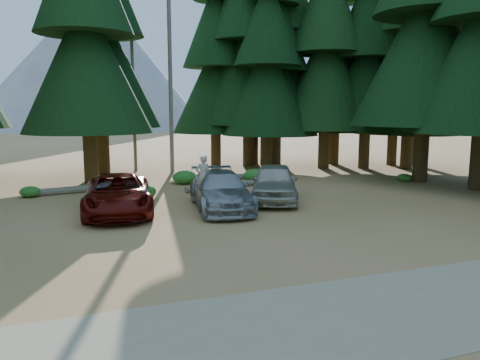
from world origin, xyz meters
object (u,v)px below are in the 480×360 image
Objects in this scene: silver_minivan_center at (221,190)px; frisbee_player at (203,176)px; red_pickup at (118,194)px; log_left at (82,189)px; log_right at (227,185)px; log_mid at (232,177)px; silver_minivan_right at (274,183)px.

frisbee_player is (-0.67, 0.11, 0.59)m from silver_minivan_center.
red_pickup reaches higher than log_left.
log_left is (-4.98, 5.61, -0.56)m from silver_minivan_center.
silver_minivan_center is 4.75m from log_right.
log_right is (5.54, 3.85, -0.57)m from red_pickup.
log_mid is (2.87, 7.01, -0.56)m from silver_minivan_center.
frisbee_player is 7.83m from log_mid.
silver_minivan_right reaches higher than log_right.
red_pickup is 1.14× the size of log_right.
silver_minivan_center is 7.59m from log_mid.
red_pickup is at bearing -88.44° from log_left.
red_pickup is 1.34× the size of log_mid.
frisbee_player is 7.08m from log_left.
red_pickup is at bearing -138.62° from log_mid.
red_pickup reaches higher than log_mid.
frisbee_player reaches higher than log_left.
log_left is 7.97m from log_mid.
silver_minivan_right is (2.60, 0.74, 0.06)m from silver_minivan_center.
log_mid is (6.68, 6.47, -0.56)m from red_pickup.
red_pickup is 1.13× the size of silver_minivan_right.
silver_minivan_right is at bearing -90.81° from log_right.
log_mid is 0.85× the size of log_right.
silver_minivan_right is 1.01× the size of log_right.
log_left is 6.81m from log_right.
silver_minivan_center is 0.90m from frisbee_player.
silver_minivan_right is 1.19× the size of log_mid.
log_mid is at bearing 75.27° from silver_minivan_center.
silver_minivan_right reaches higher than silver_minivan_center.
log_left is at bearing 139.12° from silver_minivan_center.
red_pickup is 3.25× the size of frisbee_player.
red_pickup is 1.04× the size of silver_minivan_center.
log_right is at bearing 76.10° from silver_minivan_center.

